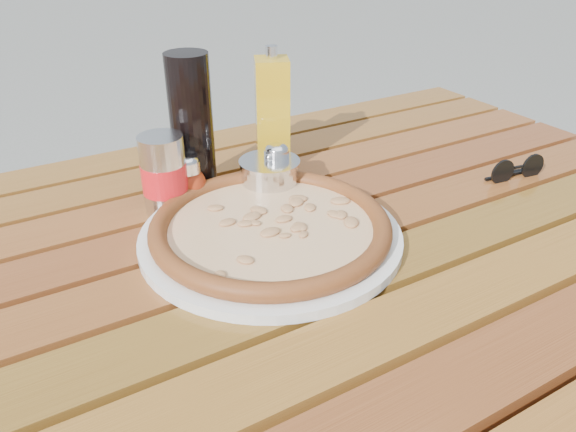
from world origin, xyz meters
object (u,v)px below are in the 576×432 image
oregano_shaker (277,169)px  parmesan_tin (270,177)px  olive_oil_cruet (272,114)px  sunglasses (516,170)px  pepper_shaker (188,181)px  pizza (271,226)px  table (295,286)px  dark_bottle (192,125)px  soda_can (164,175)px  plate (271,236)px

oregano_shaker → parmesan_tin: size_ratio=0.73×
olive_oil_cruet → sunglasses: bearing=-37.3°
pepper_shaker → oregano_shaker: bearing=-12.2°
pizza → oregano_shaker: size_ratio=4.40×
table → olive_oil_cruet: size_ratio=6.67×
olive_oil_cruet → table: bearing=-112.2°
oregano_shaker → sunglasses: size_ratio=0.74×
dark_bottle → soda_can: bearing=-146.0°
table → oregano_shaker: (0.06, 0.15, 0.11)m
plate → pepper_shaker: (-0.05, 0.16, 0.03)m
sunglasses → pizza: bearing=-176.4°
plate → dark_bottle: dark_bottle is taller
pepper_shaker → sunglasses: pepper_shaker is taller
table → pizza: pizza is taller
pepper_shaker → olive_oil_cruet: bearing=17.3°
dark_bottle → parmesan_tin: bearing=-39.2°
table → oregano_shaker: oregano_shaker is taller
table → plate: plate is taller
table → dark_bottle: dark_bottle is taller
oregano_shaker → table: bearing=-110.5°
table → soda_can: (-0.12, 0.17, 0.13)m
oregano_shaker → olive_oil_cruet: bearing=64.7°
dark_bottle → plate: bearing=-82.4°
pizza → oregano_shaker: (0.08, 0.13, 0.02)m
dark_bottle → olive_oil_cruet: bearing=6.1°
table → dark_bottle: (-0.05, 0.22, 0.19)m
pizza → soda_can: size_ratio=3.01×
plate → olive_oil_cruet: (0.12, 0.22, 0.09)m
oregano_shaker → soda_can: soda_can is taller
soda_can → parmesan_tin: size_ratio=1.07×
pepper_shaker → oregano_shaker: 0.14m
plate → oregano_shaker: size_ratio=4.39×
plate → parmesan_tin: (0.07, 0.12, 0.02)m
dark_bottle → olive_oil_cruet: size_ratio=1.05×
pizza → sunglasses: (0.45, -0.04, -0.01)m
plate → parmesan_tin: 0.14m
pizza → sunglasses: 0.46m
dark_bottle → soda_can: (-0.07, -0.04, -0.05)m
pepper_shaker → plate: bearing=-71.3°
table → dark_bottle: 0.29m
table → sunglasses: sunglasses is taller
table → pepper_shaker: 0.23m
soda_can → olive_oil_cruet: size_ratio=0.57×
table → plate: size_ratio=3.89×
plate → dark_bottle: 0.23m
plate → sunglasses: 0.46m
pepper_shaker → olive_oil_cruet: size_ratio=0.39×
oregano_shaker → olive_oil_cruet: (0.04, 0.09, 0.06)m
dark_bottle → olive_oil_cruet: dark_bottle is taller
pizza → dark_bottle: dark_bottle is taller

